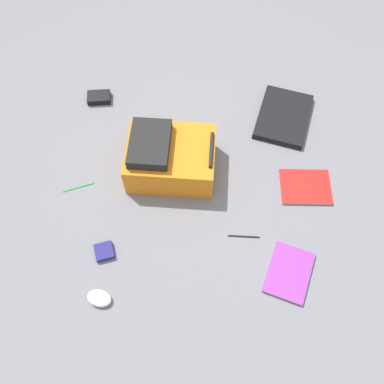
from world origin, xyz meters
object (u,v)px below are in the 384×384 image
(pen_black, at_px, (78,187))
(book_comic, at_px, (289,273))
(backpack, at_px, (169,157))
(pen_blue, at_px, (244,236))
(earbud_pouch, at_px, (104,251))
(power_brick, at_px, (99,97))
(book_manual, at_px, (305,187))
(laptop, at_px, (284,116))
(computer_mouse, at_px, (99,298))

(pen_black, bearing_deg, book_comic, 65.32)
(backpack, relative_size, pen_black, 2.87)
(pen_blue, relative_size, earbud_pouch, 1.79)
(earbud_pouch, bearing_deg, backpack, 146.61)
(power_brick, distance_m, pen_black, 0.51)
(power_brick, xyz_separation_m, earbud_pouch, (0.82, 0.09, -0.00))
(book_manual, bearing_deg, pen_blue, -51.47)
(book_manual, height_order, power_brick, power_brick)
(backpack, xyz_separation_m, pen_blue, (0.34, 0.31, -0.09))
(pen_blue, height_order, earbud_pouch, earbud_pouch)
(book_comic, distance_m, pen_black, 0.98)
(book_manual, bearing_deg, power_brick, -118.54)
(backpack, distance_m, laptop, 0.63)
(backpack, bearing_deg, earbud_pouch, -33.39)
(book_manual, relative_size, power_brick, 2.02)
(power_brick, relative_size, earbud_pouch, 1.55)
(book_comic, relative_size, pen_black, 1.91)
(pen_black, relative_size, earbud_pouch, 1.92)
(backpack, relative_size, power_brick, 3.56)
(laptop, relative_size, pen_black, 2.74)
(computer_mouse, bearing_deg, power_brick, -155.32)
(laptop, bearing_deg, computer_mouse, -43.07)
(computer_mouse, relative_size, pen_black, 0.70)
(book_manual, height_order, pen_blue, book_manual)
(book_comic, distance_m, pen_blue, 0.23)
(pen_black, xyz_separation_m, pen_blue, (0.25, 0.72, -0.00))
(backpack, distance_m, book_manual, 0.62)
(book_comic, relative_size, computer_mouse, 2.75)
(book_comic, height_order, power_brick, power_brick)
(backpack, bearing_deg, power_brick, -139.02)
(backpack, bearing_deg, book_comic, 43.72)
(book_comic, bearing_deg, earbud_pouch, -97.57)
(laptop, relative_size, book_manual, 1.69)
(laptop, distance_m, book_manual, 0.39)
(computer_mouse, relative_size, power_brick, 0.86)
(laptop, height_order, power_brick, power_brick)
(backpack, distance_m, book_comic, 0.70)
(book_comic, height_order, computer_mouse, computer_mouse)
(pen_blue, bearing_deg, computer_mouse, -66.30)
(book_comic, distance_m, computer_mouse, 0.76)
(book_comic, distance_m, book_manual, 0.41)
(pen_black, relative_size, pen_blue, 1.07)
(book_manual, bearing_deg, book_comic, -17.44)
(backpack, bearing_deg, pen_blue, 42.48)
(power_brick, bearing_deg, laptop, 81.65)
(earbud_pouch, bearing_deg, book_manual, 108.66)
(book_manual, distance_m, power_brick, 1.10)
(computer_mouse, xyz_separation_m, power_brick, (-1.01, -0.09, -0.00))
(book_comic, bearing_deg, backpack, -136.28)
(laptop, distance_m, earbud_pouch, 1.07)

